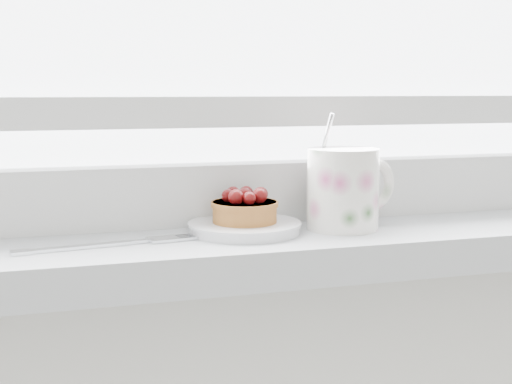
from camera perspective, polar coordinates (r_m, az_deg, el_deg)
name	(u,v)px	position (r m, az deg, el deg)	size (l,w,h in m)	color
saucer	(245,228)	(0.78, -0.91, -2.86)	(0.12, 0.12, 0.01)	silver
raspberry_tart	(245,207)	(0.78, -0.91, -1.24)	(0.07, 0.07, 0.04)	brown
floral_mug	(345,187)	(0.80, 7.13, 0.40)	(0.12, 0.10, 0.13)	white
fork	(113,244)	(0.73, -11.37, -4.09)	(0.20, 0.05, 0.00)	silver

